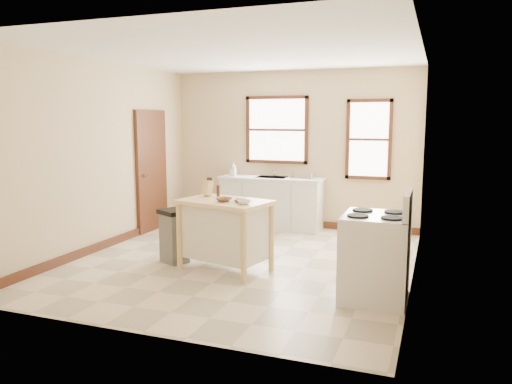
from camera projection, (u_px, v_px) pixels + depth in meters
floor at (242, 261)px, 6.89m from camera, size 5.00×5.00×0.00m
ceiling at (241, 53)px, 6.48m from camera, size 5.00×5.00×0.00m
wall_back at (293, 149)px, 9.01m from camera, size 4.50×0.04×2.80m
wall_left at (102, 156)px, 7.45m from camera, size 0.04×5.00×2.80m
wall_right at (417, 166)px, 5.92m from camera, size 0.04×5.00×2.80m
window_main at (277, 130)px, 9.04m from camera, size 1.17×0.06×1.22m
window_side at (369, 140)px, 8.50m from camera, size 0.77×0.06×1.37m
door_left at (152, 171)px, 8.70m from camera, size 0.06×0.90×2.10m
baseboard_back at (292, 222)px, 9.18m from camera, size 4.50×0.04×0.12m
baseboard_left at (107, 243)px, 7.64m from camera, size 0.04×5.00×0.12m
sink_counter at (272, 202)px, 8.97m from camera, size 1.86×0.62×0.92m
faucet at (275, 170)px, 9.05m from camera, size 0.03×0.03×0.22m
soap_bottle_a at (234, 169)px, 9.03m from camera, size 0.13×0.13×0.26m
soap_bottle_b at (233, 171)px, 9.03m from camera, size 0.09×0.09×0.20m
dish_rack at (303, 176)px, 8.68m from camera, size 0.43×0.33×0.10m
kitchen_island at (225, 235)px, 6.44m from camera, size 1.26×0.97×0.92m
knife_block at (208, 189)px, 6.70m from camera, size 0.12×0.12×0.20m
pepper_grinder at (218, 191)px, 6.68m from camera, size 0.05×0.05×0.15m
bowl_a at (224, 200)px, 6.27m from camera, size 0.25×0.25×0.05m
bowl_b at (240, 201)px, 6.22m from camera, size 0.15×0.15×0.04m
bowl_c at (244, 202)px, 6.07m from camera, size 0.21×0.21×0.05m
trash_bin at (174, 236)px, 6.80m from camera, size 0.48×0.46×0.73m
gas_stove at (376, 245)px, 5.37m from camera, size 0.75×0.76×1.21m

